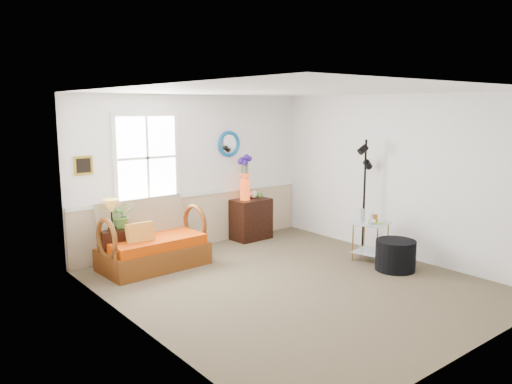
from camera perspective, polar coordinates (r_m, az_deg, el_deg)
floor at (r=6.96m, az=4.30°, el=-10.44°), size 4.50×5.00×0.01m
ceiling at (r=6.55m, az=4.58°, el=11.47°), size 4.50×5.00×0.01m
walls at (r=6.63m, az=4.44°, el=0.17°), size 4.51×5.01×2.60m
wainscot at (r=8.74m, az=-6.81°, el=-3.25°), size 4.46×0.02×0.90m
chair_rail at (r=8.64m, az=-6.84°, el=-0.22°), size 4.46×0.04×0.06m
window at (r=8.12m, az=-12.35°, el=3.84°), size 1.14×0.06×1.44m
picture at (r=7.74m, az=-19.15°, el=2.89°), size 0.28×0.03×0.28m
mirror at (r=8.93m, az=-3.14°, el=5.51°), size 0.47×0.07×0.47m
loveseat at (r=7.67m, az=-11.68°, el=-4.79°), size 1.58×0.94×1.01m
throw_pillow at (r=7.46m, az=-13.04°, el=-5.00°), size 0.41×0.10×0.41m
lamp_stand at (r=7.66m, az=-15.93°, el=-6.45°), size 0.40×0.40×0.63m
table_lamp at (r=7.54m, az=-16.17°, el=-2.51°), size 0.28×0.28×0.45m
potted_plant at (r=7.62m, az=-15.13°, el=-2.89°), size 0.35×0.39×0.30m
cabinet at (r=9.14m, az=-0.58°, el=-3.12°), size 0.71×0.47×0.74m
flower_vase at (r=8.94m, az=-1.28°, el=1.59°), size 0.26×0.26×0.79m
side_table at (r=8.10m, az=12.93°, el=-5.52°), size 0.58×0.58×0.61m
tabletop_items at (r=8.02m, az=12.84°, el=-2.65°), size 0.36×0.36×0.21m
floor_lamp at (r=8.42m, az=12.26°, el=-0.51°), size 0.33×0.33×1.88m
ottoman at (r=7.73m, az=15.64°, el=-6.97°), size 0.65×0.65×0.45m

